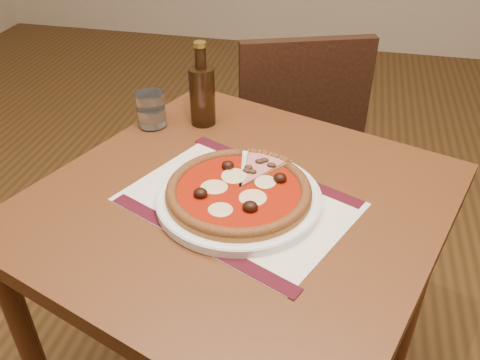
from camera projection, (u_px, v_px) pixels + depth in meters
name	position (u px, v px, depth m)	size (l,w,h in m)	color
table	(238.00, 234.00, 1.12)	(1.02, 1.02, 0.75)	brown
chair_far	(294.00, 133.00, 1.78)	(0.53, 0.53, 0.88)	black
placemat	(239.00, 202.00, 1.05)	(0.44, 0.32, 0.00)	silver
plate	(239.00, 198.00, 1.04)	(0.34, 0.34, 0.02)	white
pizza	(239.00, 190.00, 1.03)	(0.30, 0.30, 0.04)	#B0752A
ham_slice	(264.00, 170.00, 1.09)	(0.10, 0.15, 0.02)	#B0752A
water_glass	(151.00, 110.00, 1.29)	(0.07, 0.07, 0.09)	white
bottle	(202.00, 93.00, 1.28)	(0.06, 0.06, 0.22)	#311D0C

